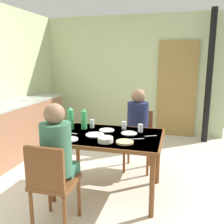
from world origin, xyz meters
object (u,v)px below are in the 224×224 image
at_px(water_bottle_green_far, 71,119).
at_px(chair_near_diner, 51,181).
at_px(dining_table, 109,141).
at_px(water_bottle_green_near, 84,119).
at_px(chair_far_diner, 139,136).
at_px(kitchen_counter, 16,129).
at_px(person_far_diner, 138,120).
at_px(person_near_diner, 57,148).
at_px(serving_bowl_center, 105,140).

bearing_deg(water_bottle_green_far, chair_near_diner, -77.50).
bearing_deg(dining_table, water_bottle_green_near, 154.80).
bearing_deg(water_bottle_green_far, dining_table, -12.40).
height_order(water_bottle_green_near, water_bottle_green_far, water_bottle_green_far).
distance_m(dining_table, chair_near_diner, 0.88).
relative_size(dining_table, chair_far_diner, 1.46).
relative_size(water_bottle_green_near, water_bottle_green_far, 0.92).
xyz_separation_m(chair_near_diner, chair_far_diner, (0.58, 1.59, 0.00)).
relative_size(dining_table, water_bottle_green_near, 4.74).
distance_m(chair_near_diner, chair_far_diner, 1.70).
bearing_deg(kitchen_counter, dining_table, -23.29).
distance_m(chair_near_diner, water_bottle_green_near, 1.04).
height_order(kitchen_counter, person_far_diner, person_far_diner).
relative_size(person_near_diner, water_bottle_green_near, 2.88).
height_order(person_far_diner, water_bottle_green_near, person_far_diner).
height_order(dining_table, person_far_diner, person_far_diner).
relative_size(dining_table, serving_bowl_center, 7.45).
height_order(water_bottle_green_near, serving_bowl_center, water_bottle_green_near).
bearing_deg(serving_bowl_center, chair_far_diner, 78.77).
xyz_separation_m(kitchen_counter, person_near_diner, (1.55, -1.47, 0.33)).
height_order(kitchen_counter, person_near_diner, person_near_diner).
bearing_deg(chair_near_diner, water_bottle_green_far, 102.50).
xyz_separation_m(water_bottle_green_near, serving_bowl_center, (0.42, -0.43, -0.10)).
bearing_deg(water_bottle_green_near, chair_near_diner, -87.36).
bearing_deg(kitchen_counter, person_near_diner, -43.58).
distance_m(water_bottle_green_near, water_bottle_green_far, 0.17).
distance_m(kitchen_counter, chair_far_diner, 2.13).
relative_size(chair_near_diner, serving_bowl_center, 5.12).
bearing_deg(chair_near_diner, person_far_diner, 68.30).
bearing_deg(chair_far_diner, person_near_diner, 68.30).
height_order(kitchen_counter, chair_near_diner, kitchen_counter).
distance_m(person_far_diner, water_bottle_green_near, 0.79).
relative_size(dining_table, water_bottle_green_far, 4.35).
height_order(dining_table, chair_far_diner, chair_far_diner).
bearing_deg(person_far_diner, dining_table, 69.91).
xyz_separation_m(chair_near_diner, person_far_diner, (0.58, 1.46, 0.28)).
relative_size(water_bottle_green_near, serving_bowl_center, 1.57).
relative_size(person_near_diner, person_far_diner, 1.00).
distance_m(kitchen_counter, water_bottle_green_far, 1.57).
bearing_deg(chair_far_diner, dining_table, 73.13).
distance_m(person_far_diner, serving_bowl_center, 0.94).
xyz_separation_m(chair_near_diner, serving_bowl_center, (0.37, 0.54, 0.27)).
bearing_deg(water_bottle_green_far, chair_far_diner, 40.89).
distance_m(dining_table, water_bottle_green_near, 0.47).
bearing_deg(dining_table, water_bottle_green_far, 167.60).
distance_m(kitchen_counter, dining_table, 2.06).
bearing_deg(chair_near_diner, kitchen_counter, 133.88).
xyz_separation_m(person_far_diner, water_bottle_green_near, (-0.63, -0.48, 0.08)).
distance_m(kitchen_counter, water_bottle_green_near, 1.68).
height_order(person_far_diner, water_bottle_green_far, person_far_diner).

